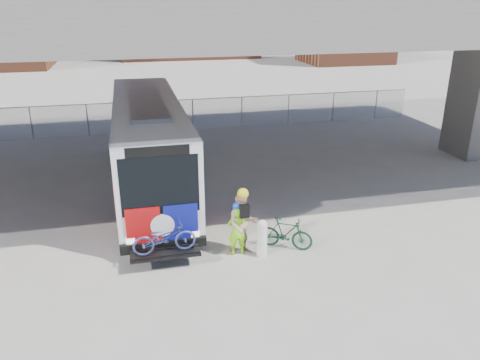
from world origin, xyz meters
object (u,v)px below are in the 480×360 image
object	(u,v)px
bike_parked	(286,233)
cyclist_hivis	(237,229)
bus	(149,137)
cyclist_tan	(243,223)
bollard	(262,237)

from	to	relation	value
bike_parked	cyclist_hivis	bearing A→B (deg)	120.24
cyclist_hivis	bus	bearing A→B (deg)	-72.27
cyclist_tan	bike_parked	bearing A→B (deg)	0.37
bus	bike_parked	world-z (taller)	bus
bus	bollard	size ratio (longest dim) A/B	10.78
bollard	cyclist_hivis	xyz separation A→B (m)	(-0.70, 0.29, 0.19)
bollard	bus	bearing A→B (deg)	113.62
bus	bollard	bearing A→B (deg)	-66.38
bollard	bike_parked	size ratio (longest dim) A/B	0.71
bollard	cyclist_tan	bearing A→B (deg)	151.64
bus	cyclist_hivis	distance (m)	6.81
bus	bike_parked	xyz separation A→B (m)	(3.73, -6.32, -1.60)
bollard	cyclist_tan	xyz separation A→B (m)	(-0.52, 0.28, 0.37)
cyclist_hivis	cyclist_tan	world-z (taller)	cyclist_tan
cyclist_tan	bike_parked	size ratio (longest dim) A/B	1.27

